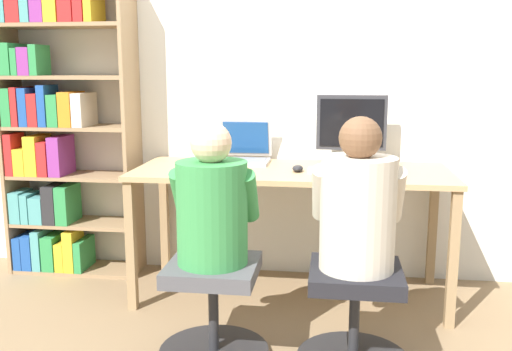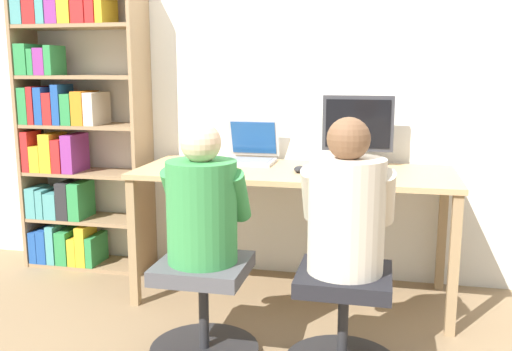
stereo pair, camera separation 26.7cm
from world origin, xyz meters
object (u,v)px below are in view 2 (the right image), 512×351
at_px(keyboard, 347,172).
at_px(person_at_monitor, 347,207).
at_px(desktop_monitor, 358,131).
at_px(laptop, 250,153).
at_px(bookshelf, 69,128).
at_px(office_chair_right, 204,307).
at_px(office_chair_left, 343,319).
at_px(person_at_laptop, 202,203).

distance_m(keyboard, person_at_monitor, 0.70).
height_order(keyboard, person_at_monitor, person_at_monitor).
height_order(desktop_monitor, keyboard, desktop_monitor).
bearing_deg(keyboard, person_at_monitor, -86.38).
bearing_deg(laptop, bookshelf, 179.82).
bearing_deg(office_chair_right, office_chair_left, 1.10).
height_order(keyboard, office_chair_left, keyboard).
bearing_deg(person_at_monitor, desktop_monitor, 90.57).
xyz_separation_m(office_chair_left, person_at_laptop, (-0.65, -0.01, 0.50)).
xyz_separation_m(office_chair_left, bookshelf, (-1.91, 1.00, 0.71)).
relative_size(laptop, keyboard, 0.81).
distance_m(desktop_monitor, office_chair_left, 1.25).
relative_size(office_chair_right, person_at_laptop, 0.80).
bearing_deg(person_at_monitor, bookshelf, 152.51).
bearing_deg(office_chair_left, keyboard, 93.60).
bearing_deg(desktop_monitor, keyboard, -96.37).
bearing_deg(keyboard, laptop, 154.79).
xyz_separation_m(laptop, person_at_monitor, (0.67, -0.99, -0.07)).
distance_m(desktop_monitor, office_chair_right, 1.41).
bearing_deg(bookshelf, person_at_laptop, -38.72).
relative_size(person_at_laptop, bookshelf, 0.33).
relative_size(person_at_monitor, bookshelf, 0.35).
relative_size(desktop_monitor, person_at_laptop, 0.65).
bearing_deg(laptop, office_chair_right, -89.11).
bearing_deg(person_at_laptop, keyboard, 49.23).
height_order(laptop, office_chair_right, laptop).
xyz_separation_m(office_chair_right, bookshelf, (-1.26, 1.01, 0.71)).
height_order(office_chair_right, person_at_monitor, person_at_monitor).
height_order(office_chair_left, person_at_monitor, person_at_monitor).
height_order(keyboard, office_chair_right, keyboard).
bearing_deg(office_chair_right, laptop, 90.89).
xyz_separation_m(desktop_monitor, person_at_laptop, (-0.64, -1.01, -0.24)).
xyz_separation_m(desktop_monitor, laptop, (-0.66, -0.01, -0.15)).
height_order(office_chair_left, bookshelf, bookshelf).
relative_size(keyboard, office_chair_left, 0.80).
bearing_deg(bookshelf, office_chair_right, -38.86).
distance_m(person_at_monitor, bookshelf, 2.16).
relative_size(laptop, person_at_laptop, 0.52).
relative_size(office_chair_left, office_chair_right, 1.00).
xyz_separation_m(keyboard, office_chair_right, (-0.61, -0.71, -0.54)).
bearing_deg(office_chair_left, bookshelf, 152.39).
bearing_deg(laptop, desktop_monitor, 0.93).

